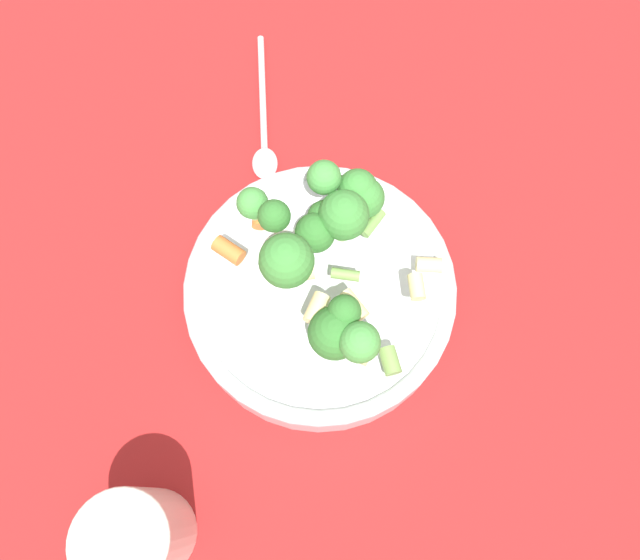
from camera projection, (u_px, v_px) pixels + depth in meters
ground_plane at (320, 302)px, 0.59m from camera, size 3.00×3.00×0.00m
bowl at (320, 293)px, 0.56m from camera, size 0.24×0.24×0.05m
pasta_salad at (327, 249)px, 0.51m from camera, size 0.16×0.18×0.09m
cup at (137, 537)px, 0.47m from camera, size 0.07×0.07×0.10m
spoon at (264, 132)px, 0.65m from camera, size 0.16×0.09×0.01m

